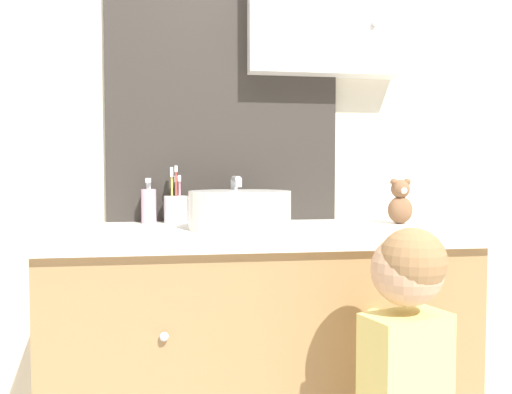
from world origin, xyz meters
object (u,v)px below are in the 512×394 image
(toothbrush_holder, at_px, (176,208))
(child_figure, at_px, (405,384))
(sink_basin, at_px, (240,209))
(soap_dispenser, at_px, (149,205))
(teddy_bear, at_px, (400,202))

(toothbrush_holder, height_order, child_figure, toothbrush_holder)
(sink_basin, relative_size, child_figure, 0.40)
(child_figure, bearing_deg, toothbrush_holder, 128.64)
(soap_dispenser, height_order, teddy_bear, soap_dispenser)
(toothbrush_holder, xyz_separation_m, soap_dispenser, (-0.09, -0.01, 0.01))
(soap_dispenser, distance_m, child_figure, 0.99)
(sink_basin, distance_m, teddy_bear, 0.56)
(sink_basin, xyz_separation_m, toothbrush_holder, (-0.20, 0.22, -0.01))
(sink_basin, relative_size, soap_dispenser, 2.39)
(child_figure, xyz_separation_m, teddy_bear, (0.22, 0.53, 0.39))
(soap_dispenser, relative_size, teddy_bear, 1.01)
(teddy_bear, bearing_deg, soap_dispenser, 171.32)
(sink_basin, height_order, toothbrush_holder, toothbrush_holder)
(sink_basin, bearing_deg, teddy_bear, 8.01)
(soap_dispenser, bearing_deg, sink_basin, -35.39)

